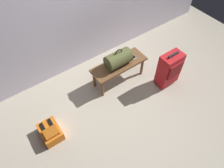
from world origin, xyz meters
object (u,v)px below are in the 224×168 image
at_px(duffel_bag_olive, 118,59).
at_px(suitcase_upright_red, 169,69).
at_px(cell_phone, 133,56).
at_px(backpack_orange, 51,132).
at_px(bench, 119,66).

distance_m(duffel_bag_olive, suitcase_upright_red, 0.90).
bearing_deg(cell_phone, suitcase_upright_red, -59.15).
xyz_separation_m(cell_phone, backpack_orange, (-1.81, -0.31, -0.32)).
bearing_deg(suitcase_upright_red, bench, 139.17).
relative_size(bench, backpack_orange, 2.63).
bearing_deg(cell_phone, backpack_orange, -170.22).
bearing_deg(duffel_bag_olive, cell_phone, 1.59).
bearing_deg(backpack_orange, bench, 11.43).
relative_size(suitcase_upright_red, backpack_orange, 1.88).
height_order(duffel_bag_olive, suitcase_upright_red, duffel_bag_olive).
height_order(bench, duffel_bag_olive, duffel_bag_olive).
bearing_deg(backpack_orange, suitcase_upright_red, -6.97).
relative_size(duffel_bag_olive, suitcase_upright_red, 0.62).
distance_m(bench, backpack_orange, 1.55).
height_order(cell_phone, backpack_orange, cell_phone).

